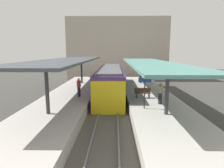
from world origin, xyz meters
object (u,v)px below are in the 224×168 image
object	(u,v)px
commuter_train	(110,81)
passenger_near_bench	(160,93)
platform_sign	(145,86)
platform_bench	(143,93)
passenger_mid_platform	(79,87)

from	to	relation	value
commuter_train	passenger_near_bench	world-z (taller)	commuter_train
commuter_train	platform_sign	bearing A→B (deg)	-71.89
platform_bench	passenger_mid_platform	xyz separation A→B (m)	(-5.61, 0.24, 0.41)
platform_bench	passenger_near_bench	size ratio (longest dim) A/B	0.84
passenger_mid_platform	commuter_train	bearing A→B (deg)	58.79
platform_bench	passenger_mid_platform	distance (m)	5.63
commuter_train	platform_sign	size ratio (longest dim) A/B	6.30
platform_sign	passenger_mid_platform	distance (m)	6.37
platform_sign	passenger_mid_platform	xyz separation A→B (m)	(-5.28, 3.49, -0.75)
platform_bench	platform_sign	world-z (taller)	platform_sign
platform_bench	passenger_near_bench	xyz separation A→B (m)	(1.06, -2.03, 0.40)
platform_sign	passenger_mid_platform	size ratio (longest dim) A/B	1.31
passenger_mid_platform	platform_sign	bearing A→B (deg)	-33.47
commuter_train	passenger_mid_platform	bearing A→B (deg)	-121.21
passenger_mid_platform	platform_bench	bearing A→B (deg)	-2.40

